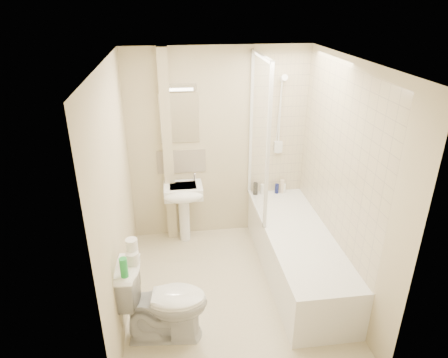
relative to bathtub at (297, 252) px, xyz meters
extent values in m
plane|color=beige|center=(-0.75, -0.20, -0.29)|extent=(2.50, 2.50, 0.00)
cube|color=beige|center=(-0.75, 1.05, 0.91)|extent=(2.20, 0.02, 2.40)
cube|color=beige|center=(-1.85, -0.20, 0.91)|extent=(0.02, 2.50, 2.40)
cube|color=beige|center=(0.35, -0.20, 0.91)|extent=(0.02, 2.50, 2.40)
cube|color=white|center=(-0.75, -0.20, 2.11)|extent=(2.20, 2.50, 0.02)
cube|color=beige|center=(0.00, 1.04, 1.14)|extent=(0.70, 0.01, 1.75)
cube|color=beige|center=(0.34, 0.00, 1.14)|extent=(0.01, 2.10, 1.75)
cube|color=beige|center=(-1.37, 0.99, 0.91)|extent=(0.12, 0.12, 2.40)
cube|color=beige|center=(-1.21, 1.04, 0.74)|extent=(0.60, 0.02, 0.30)
cube|color=white|center=(-1.21, 1.04, 1.29)|extent=(0.46, 0.01, 0.60)
cube|color=silver|center=(-1.21, 1.02, 1.66)|extent=(0.42, 0.07, 0.07)
cube|color=white|center=(0.00, 0.00, -0.01)|extent=(0.70, 2.10, 0.55)
cube|color=white|center=(0.00, 0.00, 0.21)|extent=(0.56, 1.96, 0.05)
cube|color=white|center=(-0.35, 0.60, 1.16)|extent=(0.01, 0.90, 1.80)
cube|color=white|center=(-0.35, 1.03, 1.16)|extent=(0.04, 0.04, 1.80)
cube|color=white|center=(-0.35, 0.15, 1.16)|extent=(0.04, 0.04, 1.80)
cube|color=white|center=(-0.35, 0.60, 2.04)|extent=(0.04, 0.90, 0.04)
cube|color=white|center=(-0.35, 0.60, 0.28)|extent=(0.04, 0.90, 0.03)
cylinder|color=white|center=(0.00, 1.02, 1.26)|extent=(0.02, 0.02, 0.90)
cylinder|color=white|center=(0.00, 1.02, 0.81)|extent=(0.05, 0.05, 0.02)
cylinder|color=white|center=(0.00, 1.02, 1.71)|extent=(0.05, 0.05, 0.02)
cylinder|color=white|center=(0.00, 0.95, 1.74)|extent=(0.08, 0.11, 0.11)
cube|color=white|center=(0.00, 1.01, 0.88)|extent=(0.10, 0.05, 0.14)
cylinder|color=white|center=(-0.02, 0.99, 1.31)|extent=(0.01, 0.13, 0.84)
cylinder|color=white|center=(-1.21, 0.88, 0.02)|extent=(0.13, 0.13, 0.63)
cube|color=white|center=(-1.21, 0.85, 0.43)|extent=(0.47, 0.36, 0.14)
ellipsoid|color=white|center=(-1.21, 0.68, 0.43)|extent=(0.47, 0.20, 0.14)
cube|color=silver|center=(-1.21, 0.85, 0.48)|extent=(0.32, 0.23, 0.04)
cylinder|color=white|center=(-1.36, 0.96, 0.54)|extent=(0.03, 0.03, 0.10)
cylinder|color=white|center=(-1.06, 0.96, 0.54)|extent=(0.03, 0.03, 0.10)
sphere|color=white|center=(-1.36, 0.96, 0.59)|extent=(0.04, 0.04, 0.04)
sphere|color=white|center=(-1.06, 0.96, 0.59)|extent=(0.04, 0.04, 0.04)
cylinder|color=black|center=(-0.28, 0.96, 0.34)|extent=(0.06, 0.06, 0.16)
cylinder|color=white|center=(-0.19, 0.96, 0.33)|extent=(0.05, 0.05, 0.13)
cylinder|color=navy|center=(0.00, 0.96, 0.32)|extent=(0.05, 0.05, 0.13)
cylinder|color=beige|center=(0.07, 0.96, 0.35)|extent=(0.05, 0.05, 0.18)
cylinder|color=white|center=(0.10, 0.96, 0.32)|extent=(0.05, 0.05, 0.12)
imported|color=white|center=(-1.47, -0.71, 0.11)|extent=(0.60, 0.87, 0.80)
cylinder|color=white|center=(-1.71, -0.66, 0.56)|extent=(0.11, 0.11, 0.11)
cylinder|color=white|center=(-1.71, -0.61, 0.67)|extent=(0.10, 0.10, 0.10)
cylinder|color=green|center=(-1.76, -0.83, 0.60)|extent=(0.06, 0.06, 0.18)
camera|label=1|loc=(-1.31, -3.56, 2.61)|focal=32.00mm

